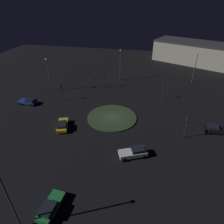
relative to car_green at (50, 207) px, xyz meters
name	(u,v)px	position (x,y,z in m)	size (l,w,h in m)	color
ground_plane	(112,118)	(2.99, 21.31, -0.73)	(116.96, 116.96, 0.00)	black
roundabout_island	(112,117)	(2.99, 21.31, -0.63)	(10.22, 10.22, 0.20)	#2D4228
car_green	(50,207)	(0.00, 0.00, 0.00)	(2.22, 4.19, 1.42)	#1E7238
car_blue	(28,101)	(-17.34, 23.16, -0.03)	(4.15, 2.15, 1.32)	#1E38A5
car_yellow	(62,125)	(-5.51, 15.79, 0.01)	(3.16, 4.75, 1.41)	gold
car_white	(134,152)	(8.60, 11.00, 0.09)	(4.70, 3.34, 1.57)	white
car_black	(215,129)	(22.69, 20.24, 0.02)	(4.05, 2.07, 1.45)	black
traffic_light_northwest	(89,77)	(-5.94, 34.84, 2.43)	(0.37, 0.40, 4.46)	#2D2D2D
traffic_light_east	(187,124)	(16.85, 17.38, 2.22)	(0.39, 0.35, 4.14)	#2D2D2D
traffic_light_west	(62,89)	(-10.14, 26.49, 2.17)	(0.39, 0.36, 4.07)	#2D2D2D
traffic_light_northeast	(163,89)	(13.23, 31.91, 2.13)	(0.39, 0.39, 4.01)	#2D2D2D
traffic_light_north	(104,77)	(-2.11, 35.64, 2.40)	(0.36, 0.39, 4.40)	#2D2D2D
streetlamp_south	(6,193)	(-2.41, -2.38, 5.11)	(0.45, 0.45, 9.78)	#4C4C51
streetlamp_northeast	(196,64)	(22.01, 44.61, 4.72)	(0.48, 0.48, 8.74)	#4C4C51
streetlamp_northwest	(48,70)	(-15.32, 30.84, 5.09)	(0.55, 0.55, 8.74)	#4C4C51
streetlamp_north	(120,61)	(1.12, 42.31, 4.91)	(0.50, 0.50, 8.90)	#4C4C51
store_building	(199,53)	(26.68, 64.00, 3.05)	(33.36, 23.24, 7.55)	#B7B299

